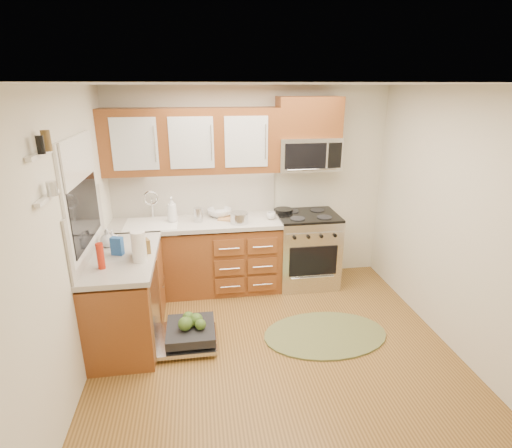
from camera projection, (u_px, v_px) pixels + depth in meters
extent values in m
plane|color=brown|center=(276.00, 353.00, 3.92)|extent=(3.50, 3.50, 0.00)
plane|color=white|center=(281.00, 84.00, 3.10)|extent=(3.50, 3.50, 0.00)
cube|color=silver|center=(251.00, 187.00, 5.14)|extent=(3.50, 0.04, 2.50)
cube|color=silver|center=(353.00, 365.00, 1.87)|extent=(3.50, 0.04, 2.50)
cube|color=silver|center=(69.00, 246.00, 3.26)|extent=(0.04, 3.50, 2.50)
cube|color=silver|center=(460.00, 225.00, 3.75)|extent=(0.04, 3.50, 2.50)
cube|color=brown|center=(198.00, 259.00, 5.03)|extent=(2.05, 0.60, 0.85)
cube|color=brown|center=(127.00, 300.00, 4.06)|extent=(0.60, 1.25, 0.85)
cube|color=#B4AEA4|center=(196.00, 223.00, 4.86)|extent=(2.07, 0.64, 0.05)
cube|color=#B4AEA4|center=(123.00, 257.00, 3.91)|extent=(0.64, 1.27, 0.05)
cube|color=#BBB3A7|center=(194.00, 193.00, 5.04)|extent=(2.05, 0.02, 0.57)
cube|color=#BBB3A7|center=(87.00, 229.00, 3.77)|extent=(0.02, 1.25, 0.57)
cube|color=brown|center=(309.00, 117.00, 4.78)|extent=(0.76, 0.35, 0.47)
cube|color=white|center=(79.00, 158.00, 3.53)|extent=(0.02, 0.96, 0.40)
cube|color=white|center=(40.00, 155.00, 2.68)|extent=(0.04, 0.40, 0.03)
cube|color=white|center=(47.00, 198.00, 2.77)|extent=(0.04, 0.40, 0.03)
cylinder|color=black|center=(284.00, 211.00, 5.12)|extent=(0.31, 0.31, 0.04)
cylinder|color=silver|center=(239.00, 218.00, 4.78)|extent=(0.28, 0.28, 0.13)
cube|color=tan|center=(231.00, 219.00, 4.92)|extent=(0.35, 0.29, 0.02)
cylinder|color=silver|center=(198.00, 215.00, 4.81)|extent=(0.13, 0.13, 0.18)
cylinder|color=white|center=(139.00, 247.00, 3.71)|extent=(0.17, 0.17, 0.29)
cylinder|color=yellow|center=(140.00, 246.00, 3.80)|extent=(0.10, 0.10, 0.24)
cylinder|color=red|center=(100.00, 256.00, 3.57)|extent=(0.08, 0.08, 0.24)
cube|color=brown|center=(142.00, 247.00, 3.90)|extent=(0.17, 0.15, 0.14)
cube|color=#2356A6|center=(117.00, 246.00, 3.87)|extent=(0.13, 0.10, 0.18)
imported|color=#999999|center=(223.00, 214.00, 5.04)|extent=(0.26, 0.26, 0.06)
imported|color=#999999|center=(220.00, 213.00, 5.03)|extent=(0.37, 0.37, 0.09)
imported|color=#999999|center=(271.00, 216.00, 4.92)|extent=(0.14, 0.14, 0.09)
imported|color=#999999|center=(172.00, 210.00, 4.79)|extent=(0.12, 0.12, 0.31)
imported|color=#999999|center=(112.00, 238.00, 4.08)|extent=(0.11, 0.11, 0.18)
imported|color=#999999|center=(107.00, 238.00, 4.07)|extent=(0.18, 0.18, 0.19)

